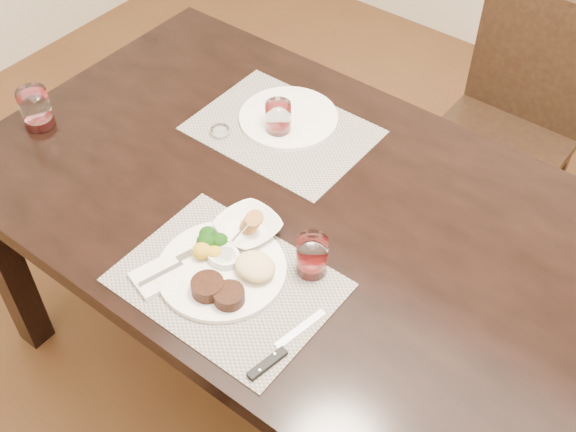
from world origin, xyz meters
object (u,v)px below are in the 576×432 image
Objects in this scene: dinner_plate at (225,270)px; steak_knife at (276,355)px; cracker_bowl at (248,227)px; wine_glass_near at (312,257)px; chair_far at (511,118)px; far_plate at (289,118)px.

dinner_plate reaches higher than steak_knife.
cracker_bowl is 0.18m from wine_glass_near.
cracker_bowl reaches higher than dinner_plate.
dinner_plate is at bearing 166.31° from steak_knife.
chair_far is 0.84m from far_plate.
steak_knife is 0.83× the size of far_plate.
dinner_plate reaches higher than far_plate.
steak_knife and far_plate have the same top height.
wine_glass_near is at bearing -46.81° from far_plate.
far_plate is (-0.44, 0.61, 0.00)m from steak_knife.
far_plate is (-0.38, -0.70, 0.26)m from chair_far.
cracker_bowl is (-0.20, -1.09, 0.27)m from chair_far.
far_plate is (-0.36, 0.39, -0.04)m from wine_glass_near.
chair_far is 1.14m from cracker_bowl.
wine_glass_near reaches higher than far_plate.
steak_knife is at bearing -28.36° from dinner_plate.
chair_far is at bearing 61.49° from far_plate.
chair_far is 1.25m from dinner_plate.
chair_far is 3.15× the size of dinner_plate.
far_plate is at bearing 109.01° from dinner_plate.
wine_glass_near reaches higher than cracker_bowl.
cracker_bowl is at bearing 103.30° from dinner_plate.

